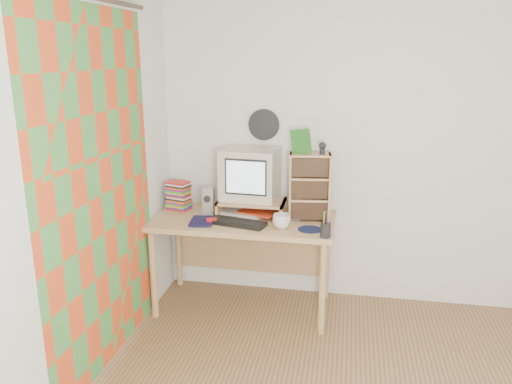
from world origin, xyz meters
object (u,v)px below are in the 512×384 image
at_px(keyboard, 236,223).
at_px(dvd_stack, 178,195).
at_px(diary, 191,220).
at_px(cd_rack, 309,187).
at_px(crt_monitor, 250,174).
at_px(mug, 281,221).
at_px(desk, 245,232).

xyz_separation_m(keyboard, dvd_stack, (-0.55, 0.29, 0.11)).
distance_m(keyboard, diary, 0.35).
bearing_deg(cd_rack, crt_monitor, 163.95).
bearing_deg(mug, diary, 179.80).
bearing_deg(diary, desk, 24.31).
bearing_deg(desk, crt_monitor, 73.90).
bearing_deg(keyboard, desk, 98.25).
xyz_separation_m(desk, diary, (-0.37, -0.23, 0.16)).
bearing_deg(crt_monitor, dvd_stack, -174.60).
distance_m(crt_monitor, mug, 0.51).
bearing_deg(dvd_stack, crt_monitor, 15.93).
relative_size(crt_monitor, dvd_stack, 1.69).
relative_size(desk, mug, 10.61).
relative_size(keyboard, mug, 3.37).
height_order(desk, mug, mug).
distance_m(dvd_stack, mug, 0.94).
xyz_separation_m(crt_monitor, cd_rack, (0.47, -0.08, -0.06)).
bearing_deg(dvd_stack, diary, -41.71).
distance_m(desk, diary, 0.46).
bearing_deg(keyboard, dvd_stack, 165.36).
distance_m(desk, dvd_stack, 0.63).
distance_m(keyboard, dvd_stack, 0.63).
relative_size(keyboard, dvd_stack, 1.80).
xyz_separation_m(crt_monitor, mug, (0.30, -0.32, -0.27)).
height_order(desk, diary, diary).
relative_size(cd_rack, mug, 3.88).
distance_m(desk, mug, 0.44).
distance_m(keyboard, mug, 0.34).
bearing_deg(dvd_stack, keyboard, -12.77).
bearing_deg(diary, dvd_stack, 115.95).
bearing_deg(diary, crt_monitor, 31.24).
xyz_separation_m(desk, keyboard, (-0.02, -0.21, 0.15)).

